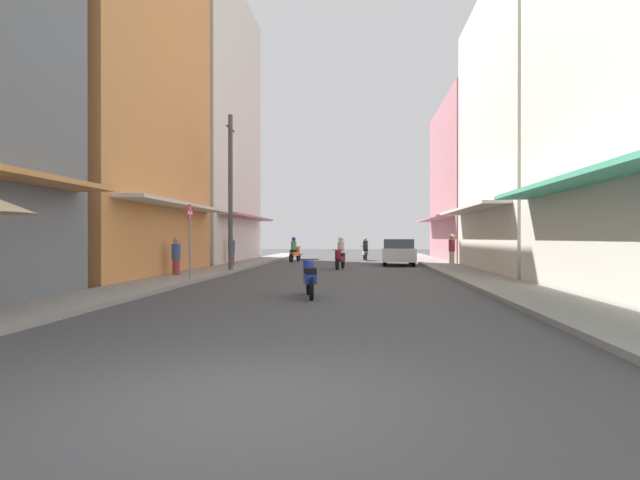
{
  "coord_description": "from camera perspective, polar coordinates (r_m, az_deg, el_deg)",
  "views": [
    {
      "loc": [
        1.15,
        -4.63,
        1.52
      ],
      "look_at": [
        -0.66,
        17.26,
        1.43
      ],
      "focal_mm": 28.85,
      "sensor_mm": 36.0,
      "label": 1
    }
  ],
  "objects": [
    {
      "name": "utility_pole",
      "position": [
        23.11,
        -9.9,
        5.28
      ],
      "size": [
        0.2,
        1.2,
        6.95
      ],
      "color": "#4C4C4F",
      "rests_on": "ground"
    },
    {
      "name": "street_sign_no_entry",
      "position": [
        17.58,
        -14.24,
        0.87
      ],
      "size": [
        0.07,
        0.6,
        2.65
      ],
      "color": "gray",
      "rests_on": "ground"
    },
    {
      "name": "sidewalk_left",
      "position": [
        22.96,
        -11.88,
        -3.42
      ],
      "size": [
        1.98,
        50.66,
        0.12
      ],
      "primitive_type": "cube",
      "color": "gray",
      "rests_on": "ground"
    },
    {
      "name": "motorbike_orange",
      "position": [
        32.64,
        -2.82,
        -1.2
      ],
      "size": [
        0.66,
        1.78,
        1.58
      ],
      "color": "black",
      "rests_on": "ground"
    },
    {
      "name": "building_right_far",
      "position": [
        36.08,
        18.02,
        6.16
      ],
      "size": [
        7.05,
        11.45,
        10.51
      ],
      "color": "#B7727F",
      "rests_on": "ground"
    },
    {
      "name": "motorbike_silver",
      "position": [
        34.86,
        5.02,
        -1.11
      ],
      "size": [
        0.55,
        1.81,
        1.58
      ],
      "color": "black",
      "rests_on": "ground"
    },
    {
      "name": "pedestrian_crossing",
      "position": [
        28.87,
        14.41,
        -0.82
      ],
      "size": [
        0.44,
        0.44,
        1.76
      ],
      "color": "beige",
      "rests_on": "ground"
    },
    {
      "name": "pedestrian_far",
      "position": [
        28.55,
        -9.83,
        -0.92
      ],
      "size": [
        0.44,
        0.44,
        1.68
      ],
      "color": "#99333F",
      "rests_on": "ground"
    },
    {
      "name": "ground_plane",
      "position": [
        22.04,
        1.74,
        -3.72
      ],
      "size": [
        93.85,
        93.85,
        0.0
      ],
      "primitive_type": "plane",
      "color": "#424244"
    },
    {
      "name": "sidewalk_right",
      "position": [
        22.41,
        15.7,
        -3.51
      ],
      "size": [
        1.98,
        50.66,
        0.12
      ],
      "primitive_type": "cube",
      "color": "gray",
      "rests_on": "ground"
    },
    {
      "name": "motorbike_maroon",
      "position": [
        24.97,
        2.26,
        -1.64
      ],
      "size": [
        0.59,
        1.8,
        1.58
      ],
      "color": "black",
      "rests_on": "ground"
    },
    {
      "name": "motorbike_blue",
      "position": [
        13.2,
        -1.17,
        -4.18
      ],
      "size": [
        0.59,
        1.8,
        0.96
      ],
      "color": "black",
      "rests_on": "ground"
    },
    {
      "name": "building_left_mid",
      "position": [
        23.17,
        -23.55,
        16.31
      ],
      "size": [
        7.05,
        10.64,
        15.9
      ],
      "color": "#D88C4C",
      "rests_on": "ground"
    },
    {
      "name": "building_right_mid",
      "position": [
        25.17,
        24.21,
        10.93
      ],
      "size": [
        7.05,
        10.8,
        12.41
      ],
      "color": "silver",
      "rests_on": "ground"
    },
    {
      "name": "building_left_far",
      "position": [
        33.99,
        -13.75,
        12.04
      ],
      "size": [
        7.05,
        12.04,
        16.97
      ],
      "color": "silver",
      "rests_on": "ground"
    },
    {
      "name": "parked_car",
      "position": [
        28.85,
        8.67,
        -1.32
      ],
      "size": [
        1.9,
        4.16,
        1.45
      ],
      "color": "silver",
      "rests_on": "ground"
    },
    {
      "name": "pedestrian_foreground",
      "position": [
        26.23,
        -9.78,
        -1.29
      ],
      "size": [
        0.34,
        0.34,
        1.65
      ],
      "color": "#99333F",
      "rests_on": "ground"
    },
    {
      "name": "pedestrian_midway",
      "position": [
        20.36,
        -15.67,
        -1.88
      ],
      "size": [
        0.34,
        0.34,
        1.55
      ],
      "color": "#99333F",
      "rests_on": "ground"
    }
  ]
}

